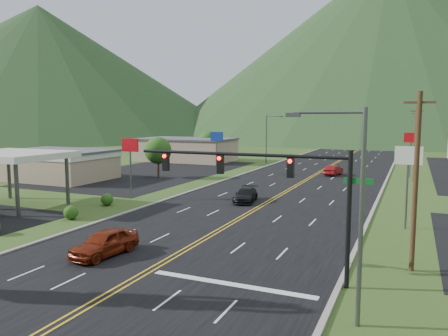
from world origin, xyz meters
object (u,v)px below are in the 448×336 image
at_px(car_dark_mid, 246,195).
at_px(car_red_far, 334,170).
at_px(streetlight_east, 354,202).
at_px(car_red_near, 105,243).
at_px(traffic_signal, 272,179).
at_px(streetlight_west, 268,136).
at_px(gas_canopy, 11,156).

bearing_deg(car_dark_mid, car_red_far, 69.70).
relative_size(streetlight_east, car_dark_mid, 1.89).
bearing_deg(car_dark_mid, car_red_near, -104.90).
bearing_deg(streetlight_east, traffic_signal, 139.61).
xyz_separation_m(streetlight_west, car_dark_mid, (9.54, -37.00, -4.49)).
bearing_deg(streetlight_east, car_red_near, 168.01).
bearing_deg(car_red_far, traffic_signal, 104.80).
height_order(streetlight_west, gas_canopy, streetlight_west).
relative_size(streetlight_west, car_red_far, 2.02).
bearing_deg(traffic_signal, streetlight_west, 107.97).
distance_m(streetlight_west, car_red_near, 57.44).
height_order(traffic_signal, car_dark_mid, traffic_signal).
bearing_deg(streetlight_west, car_red_far, -41.27).
relative_size(car_dark_mid, car_red_far, 1.07).
relative_size(gas_canopy, car_red_far, 2.24).
xyz_separation_m(traffic_signal, car_dark_mid, (-8.62, 19.00, -4.64)).
distance_m(car_red_near, car_red_far, 44.75).
bearing_deg(streetlight_east, car_red_far, 100.26).
height_order(traffic_signal, streetlight_west, streetlight_west).
relative_size(streetlight_west, car_dark_mid, 1.89).
bearing_deg(car_red_near, traffic_signal, 10.73).
bearing_deg(gas_canopy, traffic_signal, -15.70).
distance_m(car_red_near, car_dark_mid, 19.85).
xyz_separation_m(streetlight_west, car_red_far, (14.26, -12.51, -4.45)).
distance_m(traffic_signal, car_red_near, 11.48).
bearing_deg(car_dark_mid, gas_canopy, -160.42).
height_order(car_red_near, car_red_far, car_red_near).
relative_size(traffic_signal, streetlight_east, 1.46).
height_order(streetlight_west, car_red_far, streetlight_west).
relative_size(traffic_signal, car_red_far, 2.94).
xyz_separation_m(streetlight_east, car_red_near, (-15.23, 3.23, -4.37)).
height_order(car_dark_mid, car_red_far, car_red_far).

